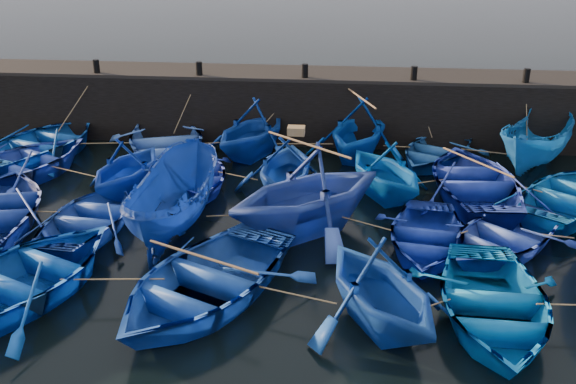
{
  "coord_description": "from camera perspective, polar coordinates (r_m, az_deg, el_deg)",
  "views": [
    {
      "loc": [
        1.69,
        -13.97,
        8.1
      ],
      "look_at": [
        0.0,
        3.2,
        0.7
      ],
      "focal_mm": 40.0,
      "sensor_mm": 36.0,
      "label": 1
    }
  ],
  "objects": [
    {
      "name": "boat_2",
      "position": [
        23.26,
        -3.23,
        5.63
      ],
      "size": [
        4.91,
        5.21,
        2.18
      ],
      "primitive_type": "imported",
      "rotation": [
        0.0,
        0.0,
        -0.41
      ],
      "color": "#0D399F",
      "rests_on": "ground"
    },
    {
      "name": "boat_11",
      "position": [
        20.83,
        16.26,
        1.04
      ],
      "size": [
        4.3,
        5.75,
        1.14
      ],
      "primitive_type": "imported",
      "rotation": [
        0.0,
        0.0,
        3.21
      ],
      "color": "navy",
      "rests_on": "ground"
    },
    {
      "name": "boat_24",
      "position": [
        14.59,
        17.75,
        -9.4
      ],
      "size": [
        3.68,
        5.03,
        1.02
      ],
      "primitive_type": "imported",
      "rotation": [
        0.0,
        0.0,
        -0.04
      ],
      "color": "blue",
      "rests_on": "ground"
    },
    {
      "name": "boat_22",
      "position": [
        14.72,
        -7.54,
        -7.77
      ],
      "size": [
        5.9,
        6.66,
        1.14
      ],
      "primitive_type": "imported",
      "rotation": [
        0.0,
        0.0,
        -0.44
      ],
      "color": "#1947AC",
      "rests_on": "ground"
    },
    {
      "name": "boat_14",
      "position": [
        18.64,
        -17.08,
        -2.11
      ],
      "size": [
        3.49,
        4.61,
        0.9
      ],
      "primitive_type": "imported",
      "rotation": [
        0.0,
        0.0,
        3.05
      ],
      "color": "#2347AB",
      "rests_on": "ground"
    },
    {
      "name": "boat_16",
      "position": [
        17.4,
        1.73,
        0.14
      ],
      "size": [
        6.45,
        6.36,
        2.57
      ],
      "primitive_type": "imported",
      "rotation": [
        0.0,
        0.0,
        -0.88
      ],
      "color": "#28449A",
      "rests_on": "ground"
    },
    {
      "name": "wooden_crate",
      "position": [
        19.37,
        0.73,
        5.47
      ],
      "size": [
        0.52,
        0.4,
        0.25
      ],
      "primitive_type": "cube",
      "color": "olive",
      "rests_on": "boat_9"
    },
    {
      "name": "bollard_2",
      "position": [
        24.21,
        1.51,
        10.72
      ],
      "size": [
        0.24,
        0.24,
        0.5
      ],
      "primitive_type": "cylinder",
      "color": "black",
      "rests_on": "quay_top"
    },
    {
      "name": "boat_4",
      "position": [
        23.48,
        12.97,
        3.59
      ],
      "size": [
        4.78,
        5.3,
        0.9
      ],
      "primitive_type": "imported",
      "rotation": [
        0.0,
        0.0,
        -0.48
      ],
      "color": "navy",
      "rests_on": "ground"
    },
    {
      "name": "boat_23",
      "position": [
        13.63,
        8.22,
        -8.32
      ],
      "size": [
        4.84,
        5.04,
        2.05
      ],
      "primitive_type": "imported",
      "rotation": [
        0.0,
        0.0,
        0.51
      ],
      "color": "#104098",
      "rests_on": "ground"
    },
    {
      "name": "quay_wall",
      "position": [
        25.47,
        1.63,
        7.6
      ],
      "size": [
        26.0,
        2.5,
        2.5
      ],
      "primitive_type": "cube",
      "color": "black",
      "rests_on": "ground"
    },
    {
      "name": "ground",
      "position": [
        16.24,
        -1.12,
        -6.71
      ],
      "size": [
        120.0,
        120.0,
        0.0
      ],
      "primitive_type": "plane",
      "color": "black",
      "rests_on": "ground"
    },
    {
      "name": "boat_8",
      "position": [
        21.03,
        -8.58,
        1.68
      ],
      "size": [
        4.8,
        5.5,
        0.95
      ],
      "primitive_type": "imported",
      "rotation": [
        0.0,
        0.0,
        0.4
      ],
      "color": "blue",
      "rests_on": "ground"
    },
    {
      "name": "boat_18",
      "position": [
        17.68,
        18.51,
        -3.73
      ],
      "size": [
        5.17,
        5.26,
        0.89
      ],
      "primitive_type": "imported",
      "rotation": [
        0.0,
        0.0,
        -0.74
      ],
      "color": "blue",
      "rests_on": "ground"
    },
    {
      "name": "bollard_1",
      "position": [
        24.81,
        -7.91,
        10.82
      ],
      "size": [
        0.24,
        0.24,
        0.5
      ],
      "primitive_type": "cylinder",
      "color": "black",
      "rests_on": "quay_top"
    },
    {
      "name": "mooring_ropes",
      "position": [
        20.39,
        -0.11,
        2.47
      ],
      "size": [
        18.04,
        11.89,
        2.1
      ],
      "color": "tan",
      "rests_on": "ground"
    },
    {
      "name": "loose_oars",
      "position": [
        18.44,
        5.44,
        3.16
      ],
      "size": [
        9.38,
        11.91,
        1.5
      ],
      "color": "#99724C",
      "rests_on": "ground"
    },
    {
      "name": "boat_7",
      "position": [
        20.58,
        -14.08,
        2.21
      ],
      "size": [
        3.81,
        4.21,
        1.94
      ],
      "primitive_type": "imported",
      "rotation": [
        0.0,
        0.0,
        2.95
      ],
      "color": "#0B2E94",
      "rests_on": "ground"
    },
    {
      "name": "boat_6",
      "position": [
        23.15,
        -22.78,
        2.35
      ],
      "size": [
        5.99,
        6.63,
        1.13
      ],
      "primitive_type": "imported",
      "rotation": [
        0.0,
        0.0,
        2.65
      ],
      "color": "#223B94",
      "rests_on": "ground"
    },
    {
      "name": "bollard_3",
      "position": [
        24.26,
        11.13,
        10.33
      ],
      "size": [
        0.24,
        0.24,
        0.5
      ],
      "primitive_type": "cylinder",
      "color": "black",
      "rests_on": "quay_top"
    },
    {
      "name": "boat_5",
      "position": [
        23.65,
        21.28,
        3.98
      ],
      "size": [
        4.1,
        5.13,
        1.89
      ],
      "primitive_type": "imported",
      "rotation": [
        0.0,
        0.0,
        -0.54
      ],
      "color": "#1660A7",
      "rests_on": "ground"
    },
    {
      "name": "bollard_0",
      "position": [
        26.02,
        -16.67,
        10.66
      ],
      "size": [
        0.24,
        0.24,
        0.5
      ],
      "primitive_type": "cylinder",
      "color": "black",
      "rests_on": "quay_top"
    },
    {
      "name": "bollard_4",
      "position": [
        24.96,
        20.43,
        9.68
      ],
      "size": [
        0.24,
        0.24,
        0.5
      ],
      "primitive_type": "cylinder",
      "color": "black",
      "rests_on": "quay_top"
    },
    {
      "name": "boat_21",
      "position": [
        15.93,
        -22.58,
        -7.0
      ],
      "size": [
        5.76,
        6.54,
        1.13
      ],
      "primitive_type": "imported",
      "rotation": [
        0.0,
        0.0,
        2.72
      ],
      "color": "#063E9C",
      "rests_on": "ground"
    },
    {
      "name": "boat_17",
      "position": [
        17.2,
        12.12,
        -3.83
      ],
      "size": [
        3.56,
        4.55,
        0.86
      ],
      "primitive_type": "imported",
      "rotation": [
        0.0,
        0.0,
        -0.15
      ],
      "color": "#142C98",
      "rests_on": "ground"
    },
    {
      "name": "boat_0",
      "position": [
        25.04,
        -20.94,
        4.15
      ],
      "size": [
        5.42,
        6.46,
        1.15
      ],
      "primitive_type": "imported",
      "rotation": [
        0.0,
        0.0,
        2.84
      ],
      "color": "navy",
      "rests_on": "ground"
    },
    {
      "name": "boat_1",
      "position": [
        23.76,
        -10.87,
        4.37
      ],
      "size": [
        5.74,
        6.75,
        1.19
      ],
      "primitive_type": "imported",
      "rotation": [
        0.0,
        0.0,
        0.33
      ],
      "color": "blue",
      "rests_on": "ground"
    },
    {
      "name": "boat_15",
      "position": [
        17.79,
        -10.18,
        -0.74
      ],
      "size": [
        2.16,
        5.19,
        1.98
      ],
      "primitive_type": "imported",
      "rotation": [
        0.0,
        0.0,
        3.09
      ],
      "color": "navy",
      "rests_on": "ground"
    },
    {
      "name": "boat_10",
      "position": [
        19.91,
        8.67,
        2.01
      ],
      "size": [
        4.63,
        4.84,
        1.98
      ],
      "primitive_type": "imported",
      "rotation": [
        0.0,
        0.0,
        3.64
      ],
      "color": "#0352B1",
      "rests_on": "ground"
    },
    {
      "name": "quay_top",
      "position": [
        25.15,
        1.66,
        10.48
      ],
      "size": [
        26.0,
        2.5,
        0.12
      ],
      "primitive_type": "cube",
      "color": "black",
      "rests_on": "quay_wall"
    },
    {
      "name": "boat_12",
      "position": [
        20.89,
        24.03,
        -0.21
      ],
      "size": [
        5.73,
        6.03,
        1.02
      ],
      "primitive_type": "imported",
      "rotation": [
        0.0,
        0.0,
        2.51
      ],
      "color": "blue",
      "rests_on": "ground"
    },
    {
      "name": "boat_3",
      "position": [
        23.16,
        6.31,
        5.57
      ],
      "size": [
        4.66,
        5.1,
        2.28
      ],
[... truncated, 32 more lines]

